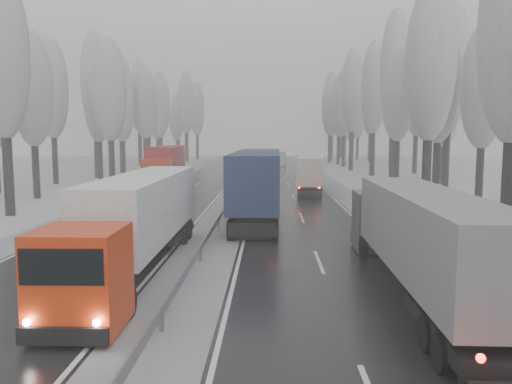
{
  "coord_description": "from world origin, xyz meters",
  "views": [
    {
      "loc": [
        3.04,
        -9.56,
        5.54
      ],
      "look_at": [
        2.25,
        20.22,
        2.2
      ],
      "focal_mm": 35.0,
      "sensor_mm": 36.0,
      "label": 1
    }
  ],
  "objects_px": {
    "truck_red_white": "(140,216)",
    "truck_red_red": "(166,164)",
    "truck_cream_box": "(312,171)",
    "truck_grey_tarp": "(418,234)",
    "box_truck_distant": "(280,158)",
    "truck_blue_box": "(258,180)"
  },
  "relations": [
    {
      "from": "truck_blue_box",
      "to": "truck_cream_box",
      "type": "xyz_separation_m",
      "value": [
        4.98,
        16.67,
        -0.54
      ]
    },
    {
      "from": "truck_blue_box",
      "to": "truck_red_white",
      "type": "distance_m",
      "value": 13.69
    },
    {
      "from": "box_truck_distant",
      "to": "truck_grey_tarp",
      "type": "bearing_deg",
      "value": -86.95
    },
    {
      "from": "truck_red_white",
      "to": "truck_red_red",
      "type": "bearing_deg",
      "value": 99.6
    },
    {
      "from": "truck_cream_box",
      "to": "truck_red_white",
      "type": "xyz_separation_m",
      "value": [
        -9.58,
        -29.57,
        0.16
      ]
    },
    {
      "from": "truck_red_white",
      "to": "truck_grey_tarp",
      "type": "bearing_deg",
      "value": -16.73
    },
    {
      "from": "truck_grey_tarp",
      "to": "box_truck_distant",
      "type": "relative_size",
      "value": 2.01
    },
    {
      "from": "truck_grey_tarp",
      "to": "truck_red_white",
      "type": "bearing_deg",
      "value": 164.75
    },
    {
      "from": "truck_grey_tarp",
      "to": "truck_red_red",
      "type": "height_order",
      "value": "truck_red_red"
    },
    {
      "from": "box_truck_distant",
      "to": "truck_red_red",
      "type": "distance_m",
      "value": 42.93
    },
    {
      "from": "truck_blue_box",
      "to": "box_truck_distant",
      "type": "bearing_deg",
      "value": 88.48
    },
    {
      "from": "truck_blue_box",
      "to": "truck_red_white",
      "type": "xyz_separation_m",
      "value": [
        -4.6,
        -12.89,
        -0.39
      ]
    },
    {
      "from": "truck_grey_tarp",
      "to": "truck_red_red",
      "type": "distance_m",
      "value": 40.31
    },
    {
      "from": "truck_cream_box",
      "to": "truck_red_red",
      "type": "xyz_separation_m",
      "value": [
        -15.49,
        4.16,
        0.47
      ]
    },
    {
      "from": "truck_cream_box",
      "to": "truck_blue_box",
      "type": "bearing_deg",
      "value": -100.22
    },
    {
      "from": "truck_cream_box",
      "to": "truck_grey_tarp",
      "type": "bearing_deg",
      "value": -81.97
    },
    {
      "from": "truck_cream_box",
      "to": "box_truck_distant",
      "type": "relative_size",
      "value": 1.95
    },
    {
      "from": "box_truck_distant",
      "to": "truck_red_white",
      "type": "relative_size",
      "value": 0.48
    },
    {
      "from": "box_truck_distant",
      "to": "truck_red_white",
      "type": "distance_m",
      "value": 74.92
    },
    {
      "from": "truck_blue_box",
      "to": "truck_red_red",
      "type": "xyz_separation_m",
      "value": [
        -10.51,
        20.83,
        -0.07
      ]
    },
    {
      "from": "truck_blue_box",
      "to": "truck_red_white",
      "type": "relative_size",
      "value": 1.17
    },
    {
      "from": "truck_cream_box",
      "to": "truck_red_white",
      "type": "distance_m",
      "value": 31.08
    }
  ]
}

